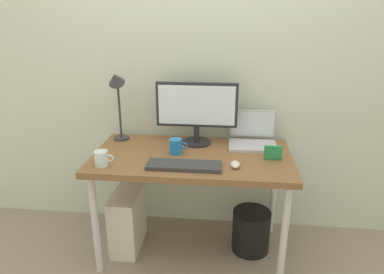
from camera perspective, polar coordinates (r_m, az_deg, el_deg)
name	(u,v)px	position (r m, az deg, el deg)	size (l,w,h in m)	color
ground_plane	(192,249)	(2.64, 0.00, -17.49)	(6.00, 6.00, 0.00)	gray
back_wall	(198,56)	(2.51, 0.96, 12.95)	(4.40, 0.04, 2.60)	silver
desk	(192,164)	(2.30, 0.00, -4.41)	(1.27, 0.68, 0.72)	brown
monitor	(197,109)	(2.39, 0.76, 4.49)	(0.55, 0.20, 0.43)	#232328
laptop	(253,137)	(2.46, 9.70, 0.08)	(0.32, 0.26, 0.23)	#B2B2B7
desk_lamp	(117,90)	(2.47, -12.01, 7.42)	(0.11, 0.16, 0.51)	#333338
keyboard	(184,166)	(2.09, -1.30, -4.61)	(0.44, 0.14, 0.02)	#333338
mouse	(235,164)	(2.11, 6.96, -4.40)	(0.06, 0.09, 0.03)	silver
coffee_mug	(176,146)	(2.28, -2.60, -1.49)	(0.12, 0.08, 0.10)	#1E72BF
glass_cup	(102,159)	(2.16, -14.32, -3.37)	(0.11, 0.08, 0.09)	silver
photo_frame	(273,153)	(2.24, 12.89, -2.45)	(0.11, 0.02, 0.09)	#268C4C
computer_tower	(128,220)	(2.59, -10.30, -12.99)	(0.18, 0.36, 0.42)	silver
wastebasket	(251,231)	(2.59, 9.45, -14.61)	(0.26, 0.26, 0.30)	black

